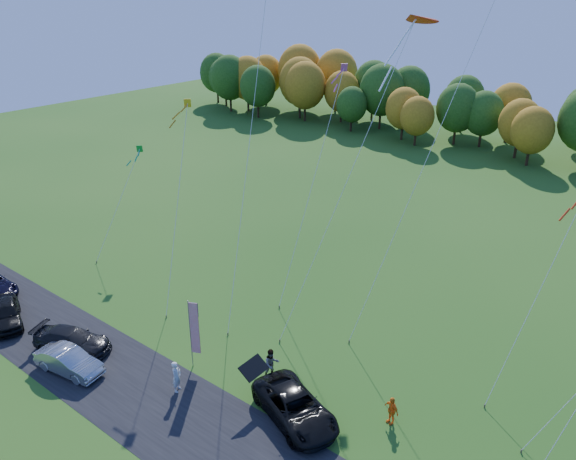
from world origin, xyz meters
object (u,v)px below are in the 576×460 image
Objects in this scene: silver_sedan at (69,361)px; black_suv at (295,407)px; feather_flag at (194,327)px; person_east at (391,410)px.

black_suv is at bearing -78.45° from silver_sedan.
feather_flag is at bearing 112.50° from black_suv.
silver_sedan is 7.55m from feather_flag.
feather_flag reaches higher than black_suv.
silver_sedan is 2.70× the size of person_east.
feather_flag is at bearing -58.43° from silver_sedan.
person_east is at bearing 14.81° from feather_flag.
person_east is 0.36× the size of feather_flag.
black_suv is at bearing -127.37° from person_east.
feather_flag is (5.45, 4.82, 2.03)m from silver_sedan.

